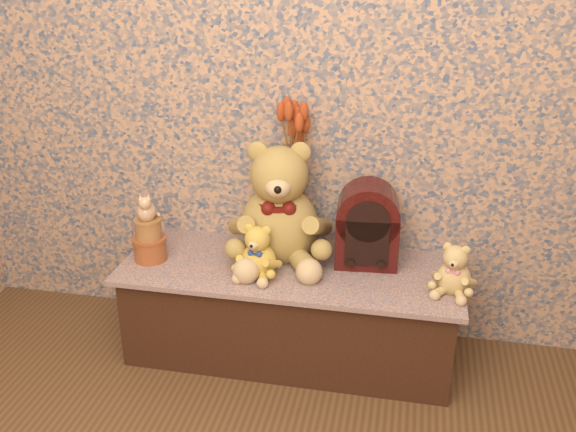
% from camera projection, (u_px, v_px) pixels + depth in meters
% --- Properties ---
extents(display_shelf, '(1.35, 0.53, 0.40)m').
position_uv_depth(display_shelf, '(290.00, 310.00, 2.62)').
color(display_shelf, navy).
rests_on(display_shelf, ground).
extents(teddy_large, '(0.50, 0.56, 0.53)m').
position_uv_depth(teddy_large, '(280.00, 196.00, 2.52)').
color(teddy_large, olive).
rests_on(teddy_large, display_shelf).
extents(teddy_medium, '(0.21, 0.24, 0.23)m').
position_uv_depth(teddy_medium, '(259.00, 248.00, 2.44)').
color(teddy_medium, '#B98E34').
rests_on(teddy_medium, display_shelf).
extents(teddy_small, '(0.20, 0.23, 0.21)m').
position_uv_depth(teddy_small, '(455.00, 266.00, 2.32)').
color(teddy_small, tan).
rests_on(teddy_small, display_shelf).
extents(cathedral_radio, '(0.26, 0.20, 0.34)m').
position_uv_depth(cathedral_radio, '(367.00, 224.00, 2.51)').
color(cathedral_radio, black).
rests_on(cathedral_radio, display_shelf).
extents(ceramic_vase, '(0.13, 0.13, 0.20)m').
position_uv_depth(ceramic_vase, '(295.00, 224.00, 2.68)').
color(ceramic_vase, tan).
rests_on(ceramic_vase, display_shelf).
extents(dried_stalks, '(0.28, 0.28, 0.41)m').
position_uv_depth(dried_stalks, '(296.00, 155.00, 2.56)').
color(dried_stalks, '#B7441D').
rests_on(dried_stalks, ceramic_vase).
extents(biscuit_tin_lower, '(0.14, 0.14, 0.10)m').
position_uv_depth(biscuit_tin_lower, '(150.00, 249.00, 2.58)').
color(biscuit_tin_lower, '#B27834').
rests_on(biscuit_tin_lower, display_shelf).
extents(biscuit_tin_upper, '(0.13, 0.13, 0.08)m').
position_uv_depth(biscuit_tin_upper, '(148.00, 229.00, 2.54)').
color(biscuit_tin_upper, tan).
rests_on(biscuit_tin_upper, biscuit_tin_lower).
extents(cat_figurine, '(0.11, 0.12, 0.12)m').
position_uv_depth(cat_figurine, '(146.00, 206.00, 2.50)').
color(cat_figurine, silver).
rests_on(cat_figurine, biscuit_tin_upper).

